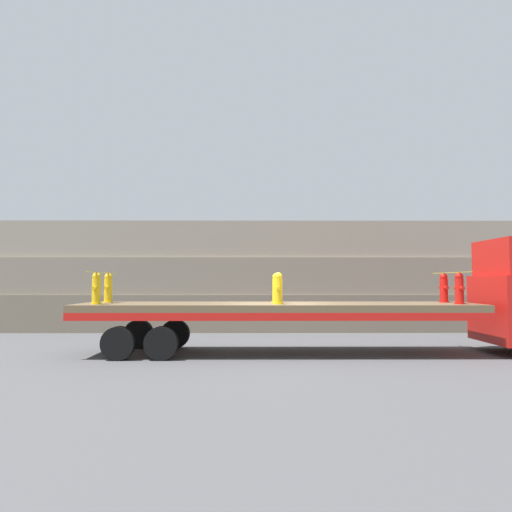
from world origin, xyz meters
name	(u,v)px	position (x,y,z in m)	size (l,w,h in m)	color
ground_plane	(277,354)	(0.00, 0.00, 0.00)	(120.00, 120.00, 0.00)	#474749
rock_cliff	(269,276)	(0.00, 7.11, 2.19)	(60.00, 3.30, 4.38)	#706656
flatbed_trailer	(260,311)	(-0.49, 0.00, 1.15)	(10.84, 2.56, 1.38)	brown
fire_hydrant_yellow_near_0	(96,289)	(-4.82, -0.54, 1.79)	(0.28, 0.51, 0.84)	gold
fire_hydrant_yellow_far_0	(108,288)	(-4.82, 0.54, 1.79)	(0.28, 0.51, 0.84)	gold
fire_hydrant_yellow_near_1	(278,289)	(0.00, -0.54, 1.79)	(0.28, 0.51, 0.84)	gold
fire_hydrant_yellow_far_1	(276,288)	(0.00, 0.54, 1.79)	(0.28, 0.51, 0.84)	gold
fire_hydrant_red_near_2	(459,289)	(4.82, -0.54, 1.79)	(0.28, 0.51, 0.84)	red
fire_hydrant_red_far_2	(444,288)	(4.82, 0.54, 1.79)	(0.28, 0.51, 0.84)	red
cargo_strap_rear	(103,273)	(-4.82, 0.00, 2.22)	(0.05, 2.65, 0.01)	yellow
cargo_strap_middle	(451,273)	(4.82, 0.00, 2.22)	(0.05, 2.65, 0.01)	yellow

